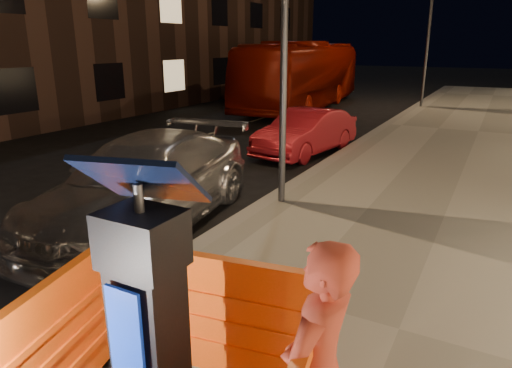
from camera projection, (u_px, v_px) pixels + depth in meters
The scene contains 11 objects.
ground_plane at pixel (167, 274), 6.05m from camera, with size 120.00×120.00×0.00m, color black.
sidewalk at pixel (398, 335), 4.66m from camera, with size 6.00×60.00×0.15m, color gray.
kerb at pixel (167, 269), 6.03m from camera, with size 0.30×60.00×0.15m, color slate.
parking_kiosk at pixel (150, 340), 2.77m from camera, with size 0.67×0.67×2.11m, color black.
barrier_back at pixel (232, 325), 3.71m from camera, with size 1.51×0.62×1.18m, color #FF5B11.
barrier_kerbside at pixel (54, 356), 3.34m from camera, with size 1.51×0.62×1.18m, color #FF5B11.
car_silver at pixel (148, 224), 7.72m from camera, with size 2.05×5.04×1.46m, color #B7B7BC.
car_red at pixel (305, 154), 12.66m from camera, with size 1.29×3.70×1.22m, color maroon.
bus_doubledecker at pixel (302, 108), 21.69m from camera, with size 2.54×10.86×3.03m, color #8D1001.
street_lamp_mid at pixel (284, 29), 7.53m from camera, with size 0.12×0.12×6.00m, color #3F3F44.
street_lamp_far at pixel (428, 38), 20.13m from camera, with size 0.12×0.12×6.00m, color #3F3F44.
Camera 1 is at (3.62, -4.21, 2.93)m, focal length 32.00 mm.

